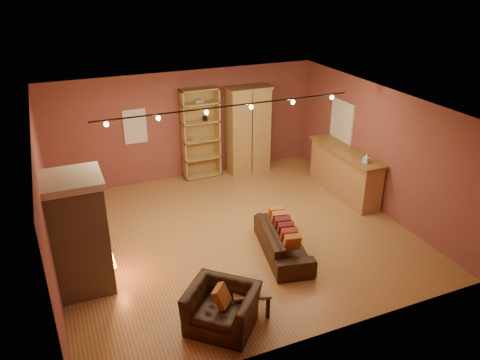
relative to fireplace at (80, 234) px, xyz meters
name	(u,v)px	position (x,y,z in m)	size (l,w,h in m)	color
floor	(234,234)	(3.04, 0.60, -1.06)	(7.00, 7.00, 0.00)	olive
ceiling	(233,105)	(3.04, 0.60, 1.74)	(7.00, 7.00, 0.00)	brown
back_wall	(186,125)	(3.04, 3.85, 0.34)	(7.00, 0.02, 2.80)	brown
left_wall	(46,205)	(-0.46, 0.60, 0.34)	(0.02, 6.50, 2.80)	brown
right_wall	(378,148)	(6.54, 0.60, 0.34)	(0.02, 6.50, 2.80)	brown
fireplace	(80,234)	(0.00, 0.00, 0.00)	(1.01, 0.98, 2.12)	tan
back_window	(135,126)	(1.74, 3.83, 0.49)	(0.56, 0.04, 0.86)	white
bookcase	(200,132)	(3.37, 3.72, 0.15)	(0.97, 0.38, 2.38)	tan
armoire	(248,130)	(4.65, 3.55, 0.11)	(1.14, 0.65, 2.33)	tan
bar_counter	(344,172)	(6.24, 1.32, -0.48)	(0.64, 2.41, 1.15)	tan
tissue_box	(366,159)	(6.19, 0.51, 0.18)	(0.16, 0.16, 0.22)	#96CBF0
right_window	(342,120)	(6.51, 2.00, 0.59)	(0.05, 0.90, 1.00)	white
loveseat	(283,236)	(3.65, -0.44, -0.67)	(0.92, 1.96, 0.78)	black
armchair	(222,302)	(1.83, -1.87, -0.60)	(1.23, 1.20, 0.91)	black
coffee_table	(250,290)	(2.40, -1.69, -0.67)	(0.74, 0.74, 0.46)	olive
track_rail	(229,108)	(3.04, 0.80, 1.63)	(5.20, 0.09, 0.13)	black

